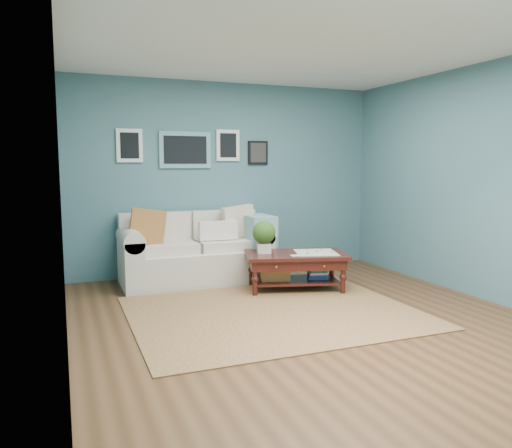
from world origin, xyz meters
TOP-DOWN VIEW (x-y plane):
  - room_shell at (-0.01, 0.06)m, footprint 5.00×5.02m
  - area_rug at (-0.22, 0.33)m, footprint 2.93×2.35m
  - loveseat at (-0.53, 2.03)m, footprint 1.98×0.90m
  - coffee_table at (0.37, 1.17)m, footprint 1.38×1.02m

SIDE VIEW (x-z plane):
  - area_rug at x=-0.22m, z-range 0.00..0.01m
  - coffee_table at x=0.37m, z-range -0.05..0.81m
  - loveseat at x=-0.53m, z-range -0.09..0.92m
  - room_shell at x=-0.01m, z-range 0.01..2.71m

